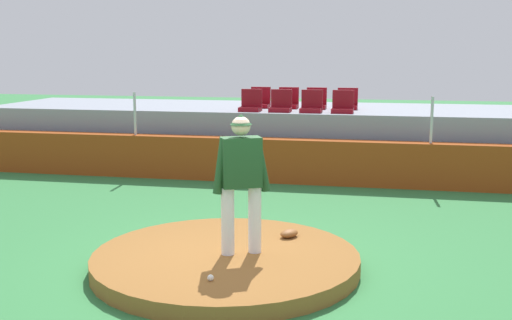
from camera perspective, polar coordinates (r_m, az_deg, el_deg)
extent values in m
plane|color=#31793D|center=(8.28, -2.77, -9.85)|extent=(60.00, 60.00, 0.00)
cylinder|color=brown|center=(8.24, -2.78, -9.18)|extent=(3.48, 3.48, 0.21)
cylinder|color=silver|center=(8.04, -2.60, -5.59)|extent=(0.17, 0.17, 0.88)
cylinder|color=silver|center=(8.12, -0.12, -5.43)|extent=(0.17, 0.17, 0.88)
cube|color=#1E4723|center=(7.91, -1.37, -0.19)|extent=(0.56, 0.46, 0.64)
cylinder|color=#1E4723|center=(7.87, -3.24, -0.54)|extent=(0.24, 0.19, 0.72)
cylinder|color=#1E4723|center=(7.98, 0.47, -0.38)|extent=(0.27, 0.21, 0.72)
sphere|color=beige|center=(7.84, -1.39, 3.12)|extent=(0.24, 0.24, 0.24)
cone|color=#1E4723|center=(7.84, -1.39, 3.74)|extent=(0.38, 0.38, 0.13)
sphere|color=white|center=(7.27, -4.17, -10.67)|extent=(0.07, 0.07, 0.07)
ellipsoid|color=brown|center=(8.87, 3.04, -6.71)|extent=(0.33, 0.36, 0.11)
cube|color=#963E14|center=(13.43, 3.12, -0.08)|extent=(17.72, 0.40, 0.95)
cylinder|color=silver|center=(14.25, -10.99, 4.18)|extent=(0.06, 0.06, 0.95)
cylinder|color=silver|center=(13.19, 15.75, 3.55)|extent=(0.06, 0.06, 0.95)
cube|color=gray|center=(15.57, 4.36, 2.19)|extent=(15.57, 3.48, 1.44)
cube|color=maroon|center=(14.38, -0.53, 4.67)|extent=(0.48, 0.44, 0.10)
cube|color=maroon|center=(14.53, -0.38, 5.71)|extent=(0.48, 0.08, 0.40)
cube|color=maroon|center=(14.26, 2.22, 4.62)|extent=(0.48, 0.44, 0.10)
cube|color=maroon|center=(14.42, 2.35, 5.67)|extent=(0.48, 0.08, 0.40)
cube|color=maroon|center=(14.15, 5.04, 4.55)|extent=(0.48, 0.44, 0.10)
cube|color=maroon|center=(14.30, 5.14, 5.61)|extent=(0.48, 0.08, 0.40)
cube|color=maroon|center=(14.11, 7.89, 4.48)|extent=(0.48, 0.44, 0.10)
cube|color=maroon|center=(14.27, 7.96, 5.54)|extent=(0.48, 0.08, 0.40)
cube|color=maroon|center=(15.27, 0.31, 4.98)|extent=(0.48, 0.44, 0.10)
cube|color=maroon|center=(15.43, 0.45, 5.96)|extent=(0.48, 0.08, 0.40)
cube|color=maroon|center=(15.15, 2.92, 4.92)|extent=(0.48, 0.44, 0.10)
cube|color=maroon|center=(15.31, 3.03, 5.91)|extent=(0.48, 0.08, 0.40)
cube|color=maroon|center=(15.07, 5.48, 4.87)|extent=(0.48, 0.44, 0.10)
cube|color=maroon|center=(15.23, 5.57, 5.86)|extent=(0.48, 0.08, 0.40)
cube|color=maroon|center=(15.02, 8.31, 4.79)|extent=(0.48, 0.44, 0.10)
cube|color=maroon|center=(15.18, 8.38, 5.79)|extent=(0.48, 0.08, 0.40)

